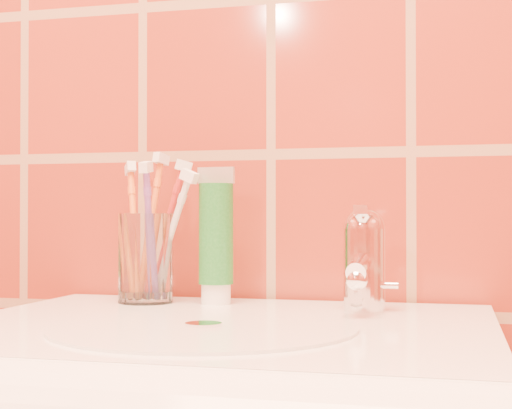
# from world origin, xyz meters

# --- Properties ---
(wall_back) EXTENTS (2.20, 0.02, 2.50)m
(wall_back) POSITION_xyz_m (0.00, 1.21, 1.25)
(wall_back) COLOR #9C3321
(wall_back) RESTS_ON floor
(glass_tumbler) EXTENTS (0.07, 0.07, 0.11)m
(glass_tumbler) POSITION_xyz_m (-0.14, 1.11, 0.91)
(glass_tumbler) COLOR white
(glass_tumbler) RESTS_ON pedestal_sink
(toothpaste_tube) EXTENTS (0.05, 0.04, 0.17)m
(toothpaste_tube) POSITION_xyz_m (-0.05, 1.12, 0.93)
(toothpaste_tube) COLOR white
(toothpaste_tube) RESTS_ON pedestal_sink
(faucet) EXTENTS (0.05, 0.11, 0.12)m
(faucet) POSITION_xyz_m (0.14, 1.09, 0.91)
(faucet) COLOR white
(faucet) RESTS_ON pedestal_sink
(toothbrush_0) EXTENTS (0.12, 0.11, 0.18)m
(toothbrush_0) POSITION_xyz_m (-0.11, 1.11, 0.93)
(toothbrush_0) COLOR silver
(toothbrush_0) RESTS_ON glass_tumbler
(toothbrush_1) EXTENTS (0.12, 0.14, 0.20)m
(toothbrush_1) POSITION_xyz_m (-0.17, 1.13, 0.94)
(toothbrush_1) COLOR orange
(toothbrush_1) RESTS_ON glass_tumbler
(toothbrush_2) EXTENTS (0.10, 0.09, 0.19)m
(toothbrush_2) POSITION_xyz_m (-0.12, 1.13, 0.94)
(toothbrush_2) COLOR #AF2825
(toothbrush_2) RESTS_ON glass_tumbler
(toothbrush_3) EXTENTS (0.03, 0.08, 0.19)m
(toothbrush_3) POSITION_xyz_m (-0.13, 1.10, 0.94)
(toothbrush_3) COLOR #7F4DA7
(toothbrush_3) RESTS_ON glass_tumbler
(toothbrush_4) EXTENTS (0.07, 0.11, 0.21)m
(toothbrush_4) POSITION_xyz_m (-0.14, 1.13, 0.95)
(toothbrush_4) COLOR orange
(toothbrush_4) RESTS_ON glass_tumbler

